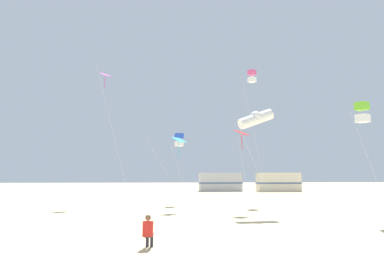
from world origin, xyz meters
name	(u,v)px	position (x,y,z in m)	size (l,w,h in m)	color
kite_flyer_standing	(148,230)	(-1.17, 5.53, 0.61)	(0.38, 0.54, 1.16)	red
kite_diamond_cyan	(178,142)	(0.43, 17.85, 4.89)	(3.02, 2.98, 5.28)	silver
kite_tube_white	(256,118)	(5.33, 14.63, 6.18)	(2.59, 1.98, 6.88)	silver
kite_box_rainbow	(252,76)	(7.58, 23.59, 11.71)	(2.22, 1.73, 12.31)	silver
kite_diamond_magenta	(106,80)	(-5.84, 23.03, 10.85)	(3.20, 3.20, 11.61)	silver
kite_diamond_scarlet	(242,135)	(4.81, 16.27, 5.25)	(2.64, 2.64, 5.64)	silver
kite_box_blue	(179,140)	(0.73, 23.17, 5.60)	(1.78, 1.37, 6.18)	silver
kite_box_lime	(362,112)	(10.47, 11.10, 6.02)	(1.70, 1.51, 6.60)	silver
rv_van_silver	(220,182)	(8.12, 45.28, 1.39)	(6.51, 2.55, 2.80)	#B7BABF
rv_van_cream	(278,182)	(16.76, 43.84, 1.39)	(6.48, 2.45, 2.80)	beige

